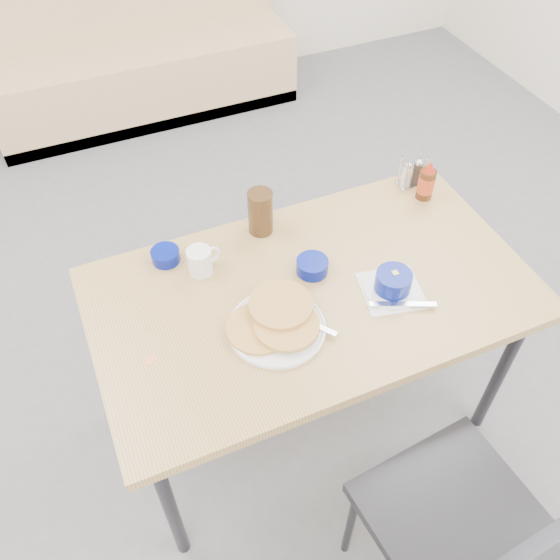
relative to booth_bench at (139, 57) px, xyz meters
name	(u,v)px	position (x,y,z in m)	size (l,w,h in m)	color
ground	(332,463)	(0.00, -2.78, -0.35)	(6.00, 6.00, 0.00)	slate
booth_bench	(139,57)	(0.00, 0.00, 0.00)	(1.90, 0.56, 1.22)	tan
dining_table	(312,302)	(0.00, -2.53, 0.35)	(1.40, 0.80, 0.76)	tan
diner_chair	(485,534)	(0.12, -3.35, 0.24)	(0.50, 0.50, 1.02)	#2D2D33
pancake_plate	(276,323)	(-0.17, -2.63, 0.43)	(0.31, 0.29, 0.05)	white
coffee_mug	(201,260)	(-0.30, -2.31, 0.46)	(0.12, 0.08, 0.09)	white
grits_setting	(393,284)	(0.23, -2.64, 0.44)	(0.22, 0.23, 0.08)	white
creamer_bowl	(166,256)	(-0.39, -2.22, 0.43)	(0.09, 0.09, 0.04)	navy
butter_bowl	(312,266)	(0.03, -2.46, 0.43)	(0.10, 0.10, 0.05)	navy
amber_tumbler	(260,212)	(-0.05, -2.21, 0.49)	(0.09, 0.09, 0.16)	#3E2713
condiment_caddy	(412,174)	(0.57, -2.19, 0.45)	(0.10, 0.06, 0.12)	silver
syrup_bottle	(426,182)	(0.57, -2.28, 0.48)	(0.06, 0.06, 0.16)	#47230F
sugar_wrapper	(151,360)	(-0.54, -2.60, 0.41)	(0.04, 0.02, 0.00)	#F08050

